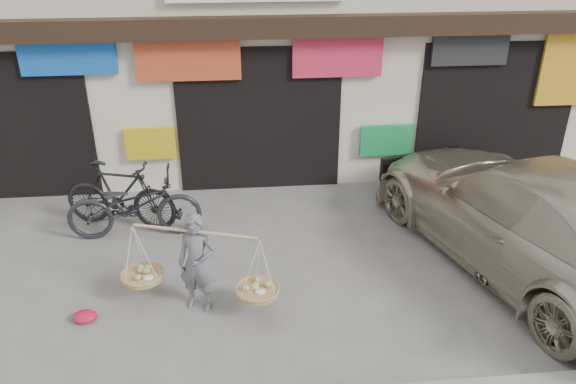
{
  "coord_description": "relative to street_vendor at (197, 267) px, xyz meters",
  "views": [
    {
      "loc": [
        -0.42,
        -6.33,
        4.78
      ],
      "look_at": [
        0.28,
        0.9,
        1.15
      ],
      "focal_mm": 35.0,
      "sensor_mm": 36.0,
      "label": 1
    }
  ],
  "objects": [
    {
      "name": "ground",
      "position": [
        1.01,
        0.14,
        -0.63
      ],
      "size": [
        70.0,
        70.0,
        0.0
      ],
      "primitive_type": "plane",
      "color": "gray",
      "rests_on": "ground"
    },
    {
      "name": "street_vendor",
      "position": [
        0.0,
        0.0,
        0.0
      ],
      "size": [
        2.09,
        1.04,
        1.39
      ],
      "rotation": [
        0.0,
        0.0,
        -0.31
      ],
      "color": "slate",
      "rests_on": "ground"
    },
    {
      "name": "bike_0",
      "position": [
        -1.11,
        1.98,
        -0.07
      ],
      "size": [
        2.16,
        0.81,
        1.12
      ],
      "primitive_type": "imported",
      "rotation": [
        0.0,
        0.0,
        1.6
      ],
      "color": "#26262A",
      "rests_on": "ground"
    },
    {
      "name": "bike_1",
      "position": [
        -1.39,
        2.33,
        -0.04
      ],
      "size": [
        2.04,
        1.09,
        1.18
      ],
      "primitive_type": "imported",
      "rotation": [
        0.0,
        0.0,
        1.28
      ],
      "color": "black",
      "rests_on": "ground"
    },
    {
      "name": "suv",
      "position": [
        4.78,
        0.58,
        0.21
      ],
      "size": [
        3.88,
        6.2,
        1.67
      ],
      "rotation": [
        0.0,
        0.0,
        3.43
      ],
      "color": "#C1B59B",
      "rests_on": "ground"
    },
    {
      "name": "red_bag",
      "position": [
        -1.48,
        -0.16,
        -0.56
      ],
      "size": [
        0.31,
        0.25,
        0.14
      ],
      "primitive_type": "ellipsoid",
      "color": "red",
      "rests_on": "ground"
    }
  ]
}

